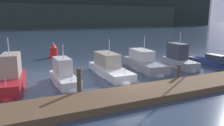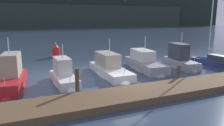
{
  "view_description": "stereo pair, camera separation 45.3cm",
  "coord_description": "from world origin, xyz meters",
  "px_view_note": "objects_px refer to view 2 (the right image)",
  "views": [
    {
      "loc": [
        -7.71,
        -13.51,
        5.0
      ],
      "look_at": [
        0.0,
        3.11,
        1.2
      ],
      "focal_mm": 35.0,
      "sensor_mm": 36.0,
      "label": 1
    },
    {
      "loc": [
        -7.3,
        -13.69,
        5.0
      ],
      "look_at": [
        0.0,
        3.11,
        1.2
      ],
      "focal_mm": 35.0,
      "sensor_mm": 36.0,
      "label": 2
    }
  ],
  "objects_px": {
    "motorboat_berth_2": "(12,80)",
    "motorboat_berth_6": "(180,63)",
    "channel_buoy": "(56,52)",
    "motorboat_berth_4": "(110,71)",
    "motorboat_berth_3": "(64,79)",
    "sailboat_berth_7": "(212,64)",
    "motorboat_berth_5": "(145,66)"
  },
  "relations": [
    {
      "from": "channel_buoy",
      "to": "motorboat_berth_5",
      "type": "bearing_deg",
      "value": -56.41
    },
    {
      "from": "motorboat_berth_6",
      "to": "motorboat_berth_2",
      "type": "bearing_deg",
      "value": -178.66
    },
    {
      "from": "motorboat_berth_6",
      "to": "channel_buoy",
      "type": "xyz_separation_m",
      "value": [
        -10.68,
        11.22,
        0.27
      ]
    },
    {
      "from": "motorboat_berth_2",
      "to": "channel_buoy",
      "type": "height_order",
      "value": "motorboat_berth_2"
    },
    {
      "from": "motorboat_berth_4",
      "to": "sailboat_berth_7",
      "type": "distance_m",
      "value": 11.84
    },
    {
      "from": "motorboat_berth_2",
      "to": "motorboat_berth_5",
      "type": "height_order",
      "value": "motorboat_berth_2"
    },
    {
      "from": "motorboat_berth_4",
      "to": "motorboat_berth_6",
      "type": "distance_m",
      "value": 7.74
    },
    {
      "from": "motorboat_berth_3",
      "to": "motorboat_berth_6",
      "type": "xyz_separation_m",
      "value": [
        12.08,
        0.81,
        0.09
      ]
    },
    {
      "from": "motorboat_berth_5",
      "to": "motorboat_berth_6",
      "type": "relative_size",
      "value": 1.32
    },
    {
      "from": "motorboat_berth_2",
      "to": "sailboat_berth_7",
      "type": "height_order",
      "value": "sailboat_berth_7"
    },
    {
      "from": "motorboat_berth_6",
      "to": "channel_buoy",
      "type": "bearing_deg",
      "value": 133.59
    },
    {
      "from": "motorboat_berth_4",
      "to": "motorboat_berth_5",
      "type": "xyz_separation_m",
      "value": [
        3.98,
        0.47,
        0.0
      ]
    },
    {
      "from": "motorboat_berth_6",
      "to": "sailboat_berth_7",
      "type": "height_order",
      "value": "sailboat_berth_7"
    },
    {
      "from": "motorboat_berth_2",
      "to": "motorboat_berth_6",
      "type": "relative_size",
      "value": 1.07
    },
    {
      "from": "sailboat_berth_7",
      "to": "channel_buoy",
      "type": "xyz_separation_m",
      "value": [
        -14.77,
        11.54,
        0.59
      ]
    },
    {
      "from": "motorboat_berth_3",
      "to": "motorboat_berth_5",
      "type": "distance_m",
      "value": 8.48
    },
    {
      "from": "sailboat_berth_7",
      "to": "channel_buoy",
      "type": "distance_m",
      "value": 18.75
    },
    {
      "from": "motorboat_berth_3",
      "to": "sailboat_berth_7",
      "type": "relative_size",
      "value": 0.51
    },
    {
      "from": "motorboat_berth_3",
      "to": "motorboat_berth_2",
      "type": "bearing_deg",
      "value": 173.16
    },
    {
      "from": "sailboat_berth_7",
      "to": "channel_buoy",
      "type": "relative_size",
      "value": 5.05
    },
    {
      "from": "motorboat_berth_5",
      "to": "sailboat_berth_7",
      "type": "height_order",
      "value": "sailboat_berth_7"
    },
    {
      "from": "motorboat_berth_2",
      "to": "motorboat_berth_4",
      "type": "relative_size",
      "value": 0.8
    },
    {
      "from": "motorboat_berth_3",
      "to": "motorboat_berth_6",
      "type": "distance_m",
      "value": 12.11
    },
    {
      "from": "motorboat_berth_3",
      "to": "sailboat_berth_7",
      "type": "xyz_separation_m",
      "value": [
        16.17,
        0.49,
        -0.22
      ]
    },
    {
      "from": "motorboat_berth_3",
      "to": "motorboat_berth_4",
      "type": "relative_size",
      "value": 0.68
    },
    {
      "from": "motorboat_berth_3",
      "to": "motorboat_berth_6",
      "type": "bearing_deg",
      "value": 3.85
    },
    {
      "from": "motorboat_berth_5",
      "to": "motorboat_berth_6",
      "type": "bearing_deg",
      "value": -11.85
    },
    {
      "from": "motorboat_berth_5",
      "to": "channel_buoy",
      "type": "bearing_deg",
      "value": 123.59
    },
    {
      "from": "motorboat_berth_2",
      "to": "motorboat_berth_4",
      "type": "bearing_deg",
      "value": 4.88
    },
    {
      "from": "motorboat_berth_2",
      "to": "motorboat_berth_4",
      "type": "xyz_separation_m",
      "value": [
        8.04,
        0.69,
        -0.21
      ]
    },
    {
      "from": "motorboat_berth_3",
      "to": "sailboat_berth_7",
      "type": "height_order",
      "value": "sailboat_berth_7"
    },
    {
      "from": "motorboat_berth_3",
      "to": "sailboat_berth_7",
      "type": "bearing_deg",
      "value": 1.75
    }
  ]
}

